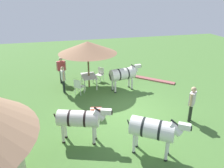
{
  "coord_description": "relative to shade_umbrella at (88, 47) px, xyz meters",
  "views": [
    {
      "loc": [
        -9.3,
        3.18,
        5.49
      ],
      "look_at": [
        1.21,
        0.47,
        1.0
      ],
      "focal_mm": 36.1,
      "sensor_mm": 36.0,
      "label": 1
    }
  ],
  "objects": [
    {
      "name": "zebra_by_umbrella",
      "position": [
        -0.92,
        -1.9,
        -1.5
      ],
      "size": [
        0.95,
        2.12,
        1.53
      ],
      "rotation": [
        0.0,
        0.0,
        3.33
      ],
      "color": "silver",
      "rests_on": "ground_plane"
    },
    {
      "name": "guest_beside_umbrella",
      "position": [
        -0.46,
        1.54,
        -1.53
      ],
      "size": [
        0.57,
        0.24,
        1.59
      ],
      "rotation": [
        0.0,
        0.0,
        3.25
      ],
      "color": "black",
      "rests_on": "ground_plane"
    },
    {
      "name": "patio_chair_near_hut",
      "position": [
        0.81,
        -0.86,
        -1.96
      ],
      "size": [
        0.61,
        0.61,
        0.9
      ],
      "rotation": [
        0.0,
        0.0,
        0.76
      ],
      "color": "white",
      "rests_on": "ground_plane"
    },
    {
      "name": "striped_lounge_chair",
      "position": [
        -3.46,
        0.22,
        -2.24
      ],
      "size": [
        0.91,
        0.69,
        0.58
      ],
      "rotation": [
        0.0,
        0.0,
        4.51
      ],
      "color": "#C9573E",
      "rests_on": "ground_plane"
    },
    {
      "name": "shade_umbrella",
      "position": [
        0.0,
        0.0,
        0.0
      ],
      "size": [
        3.43,
        3.43,
        2.83
      ],
      "color": "brown",
      "rests_on": "ground_plane"
    },
    {
      "name": "brick_patio_kerb",
      "position": [
        0.02,
        -4.33,
        -2.44
      ],
      "size": [
        2.2,
        2.27,
        0.08
      ],
      "primitive_type": "cube",
      "rotation": [
        0.0,
        0.0,
        0.81
      ],
      "color": "#95504E",
      "rests_on": "ground_plane"
    },
    {
      "name": "guest_behind_table",
      "position": [
        1.06,
        1.56,
        -1.46
      ],
      "size": [
        0.24,
        0.61,
        1.71
      ],
      "rotation": [
        0.0,
        0.0,
        4.77
      ],
      "color": "black",
      "rests_on": "ground_plane"
    },
    {
      "name": "patio_dining_table",
      "position": [
        -0.0,
        -0.0,
        -1.83
      ],
      "size": [
        1.32,
        0.87,
        0.74
      ],
      "rotation": [
        0.0,
        0.0,
        0.03
      ],
      "color": "silver",
      "rests_on": "ground_plane"
    },
    {
      "name": "patio_chair_near_lawn",
      "position": [
        -0.92,
        0.75,
        -1.96
      ],
      "size": [
        0.6,
        0.61,
        0.9
      ],
      "rotation": [
        0.0,
        0.0,
        -2.26
      ],
      "color": "white",
      "rests_on": "ground_plane"
    },
    {
      "name": "standing_watcher",
      "position": [
        -5.05,
        -3.8,
        -1.47
      ],
      "size": [
        0.47,
        0.48,
        1.69
      ],
      "rotation": [
        0.0,
        0.0,
        -0.81
      ],
      "color": "black",
      "rests_on": "ground_plane"
    },
    {
      "name": "ground_plane",
      "position": [
        -3.46,
        -1.35,
        -2.48
      ],
      "size": [
        36.0,
        36.0,
        0.0
      ],
      "primitive_type": "plane",
      "color": "#467032"
    },
    {
      "name": "zebra_toward_hut",
      "position": [
        -6.7,
        -1.23,
        -1.45
      ],
      "size": [
        1.53,
        1.9,
        1.57
      ],
      "rotation": [
        0.0,
        0.0,
        2.52
      ],
      "color": "silver",
      "rests_on": "ground_plane"
    },
    {
      "name": "zebra_nearest_camera",
      "position": [
        -5.29,
        1.17,
        -1.49
      ],
      "size": [
        1.1,
        2.17,
        1.53
      ],
      "rotation": [
        0.0,
        0.0,
        2.81
      ],
      "color": "silver",
      "rests_on": "ground_plane"
    }
  ]
}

